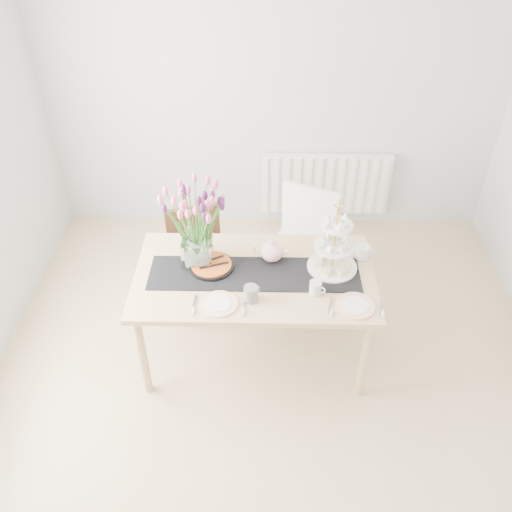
{
  "coord_description": "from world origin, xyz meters",
  "views": [
    {
      "loc": [
        -0.06,
        -2.2,
        3.1
      ],
      "look_at": [
        -0.11,
        0.48,
        0.95
      ],
      "focal_mm": 38.0,
      "sensor_mm": 36.0,
      "label": 1
    }
  ],
  "objects_px": {
    "dining_table": "(254,283)",
    "tulip_vase": "(195,214)",
    "radiator": "(325,184)",
    "plate_right": "(355,306)",
    "mug_grey": "(251,294)",
    "chair_brown": "(197,253)",
    "chair_white": "(303,237)",
    "mug_white": "(315,288)",
    "cream_jug": "(362,252)",
    "tart_tin": "(211,266)",
    "plate_left": "(219,304)",
    "cake_stand": "(334,252)",
    "teapot": "(272,251)"
  },
  "relations": [
    {
      "from": "tulip_vase",
      "to": "chair_white",
      "type": "bearing_deg",
      "value": 37.31
    },
    {
      "from": "radiator",
      "to": "chair_white",
      "type": "distance_m",
      "value": 1.0
    },
    {
      "from": "mug_white",
      "to": "dining_table",
      "type": "bearing_deg",
      "value": -176.2
    },
    {
      "from": "radiator",
      "to": "tart_tin",
      "type": "bearing_deg",
      "value": -119.79
    },
    {
      "from": "dining_table",
      "to": "tulip_vase",
      "type": "relative_size",
      "value": 2.24
    },
    {
      "from": "tulip_vase",
      "to": "chair_brown",
      "type": "bearing_deg",
      "value": 99.52
    },
    {
      "from": "tulip_vase",
      "to": "plate_left",
      "type": "height_order",
      "value": "tulip_vase"
    },
    {
      "from": "dining_table",
      "to": "tulip_vase",
      "type": "bearing_deg",
      "value": 162.93
    },
    {
      "from": "chair_brown",
      "to": "mug_white",
      "type": "bearing_deg",
      "value": -58.1
    },
    {
      "from": "radiator",
      "to": "mug_grey",
      "type": "xyz_separation_m",
      "value": [
        -0.64,
        -1.91,
        0.35
      ]
    },
    {
      "from": "chair_white",
      "to": "plate_right",
      "type": "height_order",
      "value": "chair_white"
    },
    {
      "from": "cream_jug",
      "to": "radiator",
      "type": "bearing_deg",
      "value": 97.17
    },
    {
      "from": "dining_table",
      "to": "mug_white",
      "type": "height_order",
      "value": "mug_white"
    },
    {
      "from": "mug_grey",
      "to": "plate_right",
      "type": "distance_m",
      "value": 0.65
    },
    {
      "from": "radiator",
      "to": "plate_right",
      "type": "relative_size",
      "value": 4.93
    },
    {
      "from": "chair_white",
      "to": "mug_white",
      "type": "relative_size",
      "value": 10.08
    },
    {
      "from": "radiator",
      "to": "mug_white",
      "type": "height_order",
      "value": "mug_white"
    },
    {
      "from": "cake_stand",
      "to": "cream_jug",
      "type": "distance_m",
      "value": 0.26
    },
    {
      "from": "teapot",
      "to": "cream_jug",
      "type": "height_order",
      "value": "teapot"
    },
    {
      "from": "mug_white",
      "to": "plate_left",
      "type": "height_order",
      "value": "mug_white"
    },
    {
      "from": "dining_table",
      "to": "mug_grey",
      "type": "relative_size",
      "value": 14.99
    },
    {
      "from": "tart_tin",
      "to": "mug_grey",
      "type": "bearing_deg",
      "value": -48.39
    },
    {
      "from": "radiator",
      "to": "plate_right",
      "type": "bearing_deg",
      "value": -89.75
    },
    {
      "from": "dining_table",
      "to": "chair_white",
      "type": "height_order",
      "value": "chair_white"
    },
    {
      "from": "tart_tin",
      "to": "dining_table",
      "type": "bearing_deg",
      "value": -11.68
    },
    {
      "from": "radiator",
      "to": "chair_brown",
      "type": "distance_m",
      "value": 1.55
    },
    {
      "from": "plate_left",
      "to": "plate_right",
      "type": "xyz_separation_m",
      "value": [
        0.85,
        0.0,
        0.0
      ]
    },
    {
      "from": "cake_stand",
      "to": "plate_left",
      "type": "xyz_separation_m",
      "value": [
        -0.74,
        -0.37,
        -0.13
      ]
    },
    {
      "from": "chair_white",
      "to": "tulip_vase",
      "type": "height_order",
      "value": "tulip_vase"
    },
    {
      "from": "radiator",
      "to": "dining_table",
      "type": "bearing_deg",
      "value": -110.64
    },
    {
      "from": "dining_table",
      "to": "plate_right",
      "type": "xyz_separation_m",
      "value": [
        0.63,
        -0.29,
        0.08
      ]
    },
    {
      "from": "radiator",
      "to": "mug_white",
      "type": "relative_size",
      "value": 12.99
    },
    {
      "from": "chair_brown",
      "to": "mug_white",
      "type": "distance_m",
      "value": 1.16
    },
    {
      "from": "chair_white",
      "to": "tulip_vase",
      "type": "bearing_deg",
      "value": -118.51
    },
    {
      "from": "chair_white",
      "to": "tart_tin",
      "type": "relative_size",
      "value": 3.07
    },
    {
      "from": "radiator",
      "to": "mug_white",
      "type": "bearing_deg",
      "value": -97.29
    },
    {
      "from": "plate_left",
      "to": "cake_stand",
      "type": "bearing_deg",
      "value": 26.49
    },
    {
      "from": "tulip_vase",
      "to": "cream_jug",
      "type": "distance_m",
      "value": 1.17
    },
    {
      "from": "teapot",
      "to": "chair_brown",
      "type": "bearing_deg",
      "value": 158.02
    },
    {
      "from": "dining_table",
      "to": "plate_right",
      "type": "height_order",
      "value": "plate_right"
    },
    {
      "from": "dining_table",
      "to": "mug_grey",
      "type": "distance_m",
      "value": 0.28
    },
    {
      "from": "cake_stand",
      "to": "cream_jug",
      "type": "xyz_separation_m",
      "value": [
        0.22,
        0.12,
        -0.09
      ]
    },
    {
      "from": "chair_white",
      "to": "tulip_vase",
      "type": "relative_size",
      "value": 1.3
    },
    {
      "from": "cake_stand",
      "to": "teapot",
      "type": "xyz_separation_m",
      "value": [
        -0.4,
        0.08,
        -0.06
      ]
    },
    {
      "from": "chair_brown",
      "to": "mug_grey",
      "type": "relative_size",
      "value": 7.88
    },
    {
      "from": "cream_jug",
      "to": "mug_white",
      "type": "distance_m",
      "value": 0.5
    },
    {
      "from": "mug_grey",
      "to": "plate_left",
      "type": "relative_size",
      "value": 0.45
    },
    {
      "from": "radiator",
      "to": "cream_jug",
      "type": "xyz_separation_m",
      "value": [
        0.11,
        -1.47,
        0.35
      ]
    },
    {
      "from": "chair_white",
      "to": "tart_tin",
      "type": "height_order",
      "value": "chair_white"
    },
    {
      "from": "cream_jug",
      "to": "mug_grey",
      "type": "height_order",
      "value": "mug_grey"
    }
  ]
}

